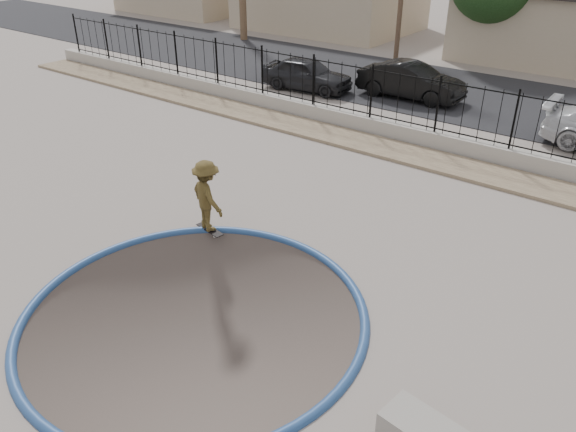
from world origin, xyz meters
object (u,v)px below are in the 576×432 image
at_px(skater, 207,200).
at_px(skateboard, 210,230).
at_px(car_a, 307,74).
at_px(car_b, 411,81).

distance_m(skater, skateboard, 0.86).
bearing_deg(skateboard, car_a, 124.30).
distance_m(skater, car_b, 13.45).
distance_m(car_a, car_b, 4.57).
distance_m(skater, car_a, 12.97).
xyz_separation_m(skateboard, car_b, (-1.10, 13.40, 0.71)).
bearing_deg(skater, skateboard, 107.15).
bearing_deg(skateboard, skater, 99.79).
xyz_separation_m(skateboard, car_a, (-5.38, 11.80, 0.67)).
bearing_deg(car_a, skater, -160.94).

